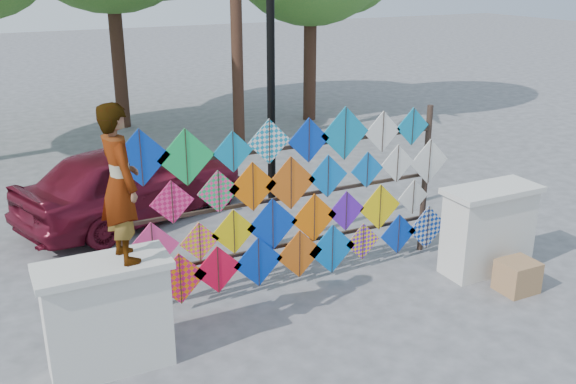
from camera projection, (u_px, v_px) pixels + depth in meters
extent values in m
plane|color=gray|center=(316.00, 305.00, 8.45)|extent=(80.00, 80.00, 0.00)
cube|color=silver|center=(108.00, 320.00, 6.95)|extent=(1.30, 0.55, 1.20)
cube|color=silver|center=(102.00, 266.00, 6.73)|extent=(1.40, 0.65, 0.08)
cube|color=silver|center=(488.00, 232.00, 9.21)|extent=(1.30, 0.55, 1.20)
cube|color=silver|center=(493.00, 190.00, 9.00)|extent=(1.40, 0.65, 0.08)
cylinder|color=#2E211A|center=(120.00, 234.00, 7.77)|extent=(0.09, 0.09, 2.30)
cylinder|color=#2E211A|center=(425.00, 180.00, 9.71)|extent=(0.09, 0.09, 2.30)
cube|color=#2E211A|center=(289.00, 244.00, 8.94)|extent=(4.60, 0.04, 0.04)
cube|color=#2E211A|center=(289.00, 197.00, 8.71)|extent=(4.60, 0.04, 0.04)
cube|color=#2E211A|center=(289.00, 147.00, 8.47)|extent=(4.60, 0.04, 0.04)
cube|color=#0837BB|center=(141.00, 158.00, 7.54)|extent=(0.72, 0.01, 0.72)
cube|color=#2E211A|center=(141.00, 158.00, 7.53)|extent=(0.01, 0.01, 0.70)
cube|color=#16B956|center=(186.00, 157.00, 7.80)|extent=(0.73, 0.01, 0.73)
cube|color=#2E211A|center=(186.00, 158.00, 7.79)|extent=(0.01, 0.01, 0.72)
cube|color=#0B87B5|center=(233.00, 152.00, 8.06)|extent=(0.55, 0.01, 0.55)
cube|color=#2E211A|center=(233.00, 152.00, 8.05)|extent=(0.01, 0.01, 0.54)
cube|color=white|center=(269.00, 142.00, 8.24)|extent=(0.60, 0.01, 0.60)
cube|color=#2E211A|center=(270.00, 142.00, 8.23)|extent=(0.01, 0.01, 0.59)
cube|color=#0837BB|center=(309.00, 140.00, 8.50)|extent=(0.62, 0.01, 0.62)
cube|color=#2E211A|center=(309.00, 141.00, 8.49)|extent=(0.01, 0.01, 0.61)
cube|color=#0B87B5|center=(345.00, 133.00, 8.73)|extent=(0.75, 0.01, 0.75)
cube|color=#2E211A|center=(345.00, 134.00, 8.72)|extent=(0.01, 0.01, 0.74)
cube|color=white|center=(383.00, 132.00, 9.00)|extent=(0.59, 0.01, 0.59)
cube|color=#2E211A|center=(383.00, 132.00, 8.99)|extent=(0.01, 0.01, 0.58)
cube|color=#0B87B5|center=(413.00, 127.00, 9.21)|extent=(0.56, 0.01, 0.56)
cube|color=#2E211A|center=(413.00, 127.00, 9.20)|extent=(0.01, 0.01, 0.55)
cube|color=#FF3783|center=(172.00, 202.00, 7.85)|extent=(0.56, 0.01, 0.56)
cube|color=#2E211A|center=(172.00, 203.00, 7.84)|extent=(0.01, 0.01, 0.55)
cube|color=#16B956|center=(219.00, 192.00, 8.09)|extent=(0.57, 0.01, 0.57)
cube|color=#2E211A|center=(219.00, 192.00, 8.08)|extent=(0.01, 0.01, 0.56)
cube|color=#FF6B08|center=(253.00, 187.00, 8.29)|extent=(0.68, 0.01, 0.68)
cube|color=#2E211A|center=(253.00, 187.00, 8.28)|extent=(0.01, 0.01, 0.66)
cube|color=#D85C13|center=(291.00, 183.00, 8.53)|extent=(0.75, 0.01, 0.75)
cube|color=#2E211A|center=(291.00, 183.00, 8.52)|extent=(0.01, 0.01, 0.73)
cube|color=blue|center=(328.00, 176.00, 8.77)|extent=(0.62, 0.01, 0.62)
cube|color=#2E211A|center=(328.00, 176.00, 8.76)|extent=(0.01, 0.01, 0.60)
cube|color=blue|center=(367.00, 170.00, 9.03)|extent=(0.53, 0.01, 0.53)
cube|color=#2E211A|center=(368.00, 170.00, 9.02)|extent=(0.01, 0.01, 0.52)
cube|color=white|center=(397.00, 163.00, 9.24)|extent=(0.57, 0.01, 0.57)
cube|color=#2E211A|center=(398.00, 164.00, 9.23)|extent=(0.01, 0.01, 0.56)
cube|color=white|center=(429.00, 162.00, 9.50)|extent=(0.69, 0.01, 0.69)
cube|color=#2E211A|center=(430.00, 162.00, 9.49)|extent=(0.01, 0.01, 0.68)
cube|color=#FF3783|center=(153.00, 248.00, 7.87)|extent=(0.68, 0.01, 0.68)
cube|color=#2E211A|center=(153.00, 248.00, 7.86)|extent=(0.01, 0.01, 0.67)
cube|color=yellow|center=(200.00, 242.00, 8.14)|extent=(0.53, 0.01, 0.53)
cube|color=#2E211A|center=(200.00, 242.00, 8.13)|extent=(0.01, 0.01, 0.52)
cube|color=yellow|center=(234.00, 232.00, 8.32)|extent=(0.62, 0.01, 0.62)
cube|color=#2E211A|center=(234.00, 232.00, 8.31)|extent=(0.01, 0.01, 0.61)
cube|color=#0837BB|center=(273.00, 225.00, 8.55)|extent=(0.75, 0.01, 0.75)
cube|color=#2E211A|center=(273.00, 225.00, 8.54)|extent=(0.01, 0.01, 0.73)
cube|color=#FF6B08|center=(314.00, 218.00, 8.82)|extent=(0.71, 0.01, 0.71)
cube|color=#2E211A|center=(315.00, 218.00, 8.81)|extent=(0.01, 0.01, 0.70)
cube|color=#5E19BD|center=(346.00, 211.00, 9.04)|extent=(0.60, 0.01, 0.60)
cube|color=#2E211A|center=(347.00, 211.00, 9.03)|extent=(0.01, 0.01, 0.59)
cube|color=yellow|center=(380.00, 207.00, 9.29)|extent=(0.70, 0.01, 0.70)
cube|color=#2E211A|center=(380.00, 207.00, 9.28)|extent=(0.01, 0.01, 0.69)
cube|color=white|center=(413.00, 197.00, 9.52)|extent=(0.54, 0.01, 0.54)
cube|color=#2E211A|center=(414.00, 197.00, 9.51)|extent=(0.01, 0.01, 0.53)
cube|color=#FF6B08|center=(180.00, 279.00, 8.13)|extent=(0.71, 0.01, 0.71)
cube|color=#2E211A|center=(180.00, 279.00, 8.12)|extent=(0.01, 0.01, 0.70)
cube|color=red|center=(218.00, 270.00, 8.34)|extent=(0.67, 0.01, 0.67)
cube|color=#2E211A|center=(218.00, 270.00, 8.33)|extent=(0.01, 0.01, 0.66)
cube|color=#0837BB|center=(259.00, 262.00, 8.59)|extent=(0.72, 0.01, 0.72)
cube|color=#2E211A|center=(259.00, 262.00, 8.58)|extent=(0.01, 0.01, 0.71)
cube|color=#D85C13|center=(299.00, 254.00, 8.85)|extent=(0.71, 0.01, 0.71)
cube|color=#2E211A|center=(300.00, 254.00, 8.84)|extent=(0.01, 0.01, 0.70)
cube|color=blue|center=(332.00, 249.00, 9.08)|extent=(0.75, 0.01, 0.75)
cube|color=#2E211A|center=(333.00, 249.00, 9.07)|extent=(0.01, 0.01, 0.74)
cube|color=yellow|center=(363.00, 242.00, 9.29)|extent=(0.57, 0.01, 0.57)
cube|color=#2E211A|center=(363.00, 242.00, 9.28)|extent=(0.01, 0.01, 0.56)
cube|color=#0837BB|center=(398.00, 234.00, 9.55)|extent=(0.63, 0.01, 0.63)
cube|color=#2E211A|center=(399.00, 234.00, 9.54)|extent=(0.01, 0.01, 0.62)
cube|color=#0837BB|center=(427.00, 227.00, 9.78)|extent=(0.70, 0.01, 0.70)
cube|color=#2E211A|center=(428.00, 228.00, 9.77)|extent=(0.01, 0.01, 0.69)
cylinder|color=#452A1D|center=(118.00, 51.00, 17.04)|extent=(0.36, 0.36, 4.12)
cylinder|color=#452A1D|center=(310.00, 57.00, 17.96)|extent=(0.36, 0.36, 3.58)
cylinder|color=#452A1D|center=(237.00, 31.00, 15.20)|extent=(0.28, 0.28, 5.50)
imported|color=#99999E|center=(120.00, 183.00, 6.55)|extent=(0.48, 0.66, 1.68)
imported|color=maroon|center=(134.00, 181.00, 11.09)|extent=(4.39, 2.95, 1.39)
cylinder|color=black|center=(271.00, 116.00, 9.56)|extent=(0.12, 0.12, 4.20)
cube|color=#956848|center=(517.00, 276.00, 8.74)|extent=(0.49, 0.44, 0.44)
cube|color=#956848|center=(513.00, 271.00, 9.05)|extent=(0.34, 0.32, 0.29)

